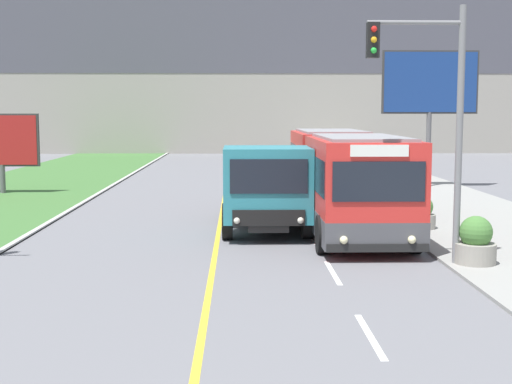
{
  "coord_description": "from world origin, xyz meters",
  "views": [
    {
      "loc": [
        0.61,
        -3.44,
        3.64
      ],
      "look_at": [
        1.1,
        16.4,
        1.4
      ],
      "focal_mm": 50.0,
      "sensor_mm": 36.0,
      "label": 1
    }
  ],
  "objects_px": {
    "city_bus": "(343,179)",
    "billboard_large": "(430,87)",
    "traffic_light_mast": "(433,103)",
    "planter_round_near": "(476,243)",
    "dump_truck": "(266,189)",
    "planter_round_third": "(386,194)",
    "billboard_small": "(1,142)",
    "planter_round_second": "(422,214)"
  },
  "relations": [
    {
      "from": "dump_truck",
      "to": "billboard_small",
      "type": "height_order",
      "value": "billboard_small"
    },
    {
      "from": "billboard_small",
      "to": "planter_round_near",
      "type": "xyz_separation_m",
      "value": [
        16.11,
        -15.52,
        -1.74
      ]
    },
    {
      "from": "billboard_small",
      "to": "planter_round_second",
      "type": "xyz_separation_m",
      "value": [
        16.15,
        -10.42,
        -1.79
      ]
    },
    {
      "from": "city_bus",
      "to": "billboard_small",
      "type": "xyz_separation_m",
      "value": [
        -13.88,
        9.28,
        0.8
      ]
    },
    {
      "from": "planter_round_second",
      "to": "planter_round_third",
      "type": "distance_m",
      "value": 5.1
    },
    {
      "from": "traffic_light_mast",
      "to": "planter_round_second",
      "type": "bearing_deg",
      "value": 77.51
    },
    {
      "from": "planter_round_near",
      "to": "billboard_large",
      "type": "bearing_deg",
      "value": 78.64
    },
    {
      "from": "city_bus",
      "to": "billboard_small",
      "type": "bearing_deg",
      "value": 146.25
    },
    {
      "from": "billboard_small",
      "to": "planter_round_third",
      "type": "distance_m",
      "value": 17.07
    },
    {
      "from": "dump_truck",
      "to": "billboard_small",
      "type": "distance_m",
      "value": 15.63
    },
    {
      "from": "dump_truck",
      "to": "planter_round_near",
      "type": "xyz_separation_m",
      "value": [
        4.76,
        -4.83,
        -0.76
      ]
    },
    {
      "from": "planter_round_second",
      "to": "billboard_large",
      "type": "bearing_deg",
      "value": 74.32
    },
    {
      "from": "city_bus",
      "to": "billboard_large",
      "type": "bearing_deg",
      "value": 62.94
    },
    {
      "from": "billboard_small",
      "to": "planter_round_third",
      "type": "height_order",
      "value": "billboard_small"
    },
    {
      "from": "planter_round_near",
      "to": "planter_round_third",
      "type": "xyz_separation_m",
      "value": [
        0.01,
        10.2,
        -0.01
      ]
    },
    {
      "from": "city_bus",
      "to": "planter_round_near",
      "type": "relative_size",
      "value": 10.37
    },
    {
      "from": "city_bus",
      "to": "dump_truck",
      "type": "height_order",
      "value": "city_bus"
    },
    {
      "from": "traffic_light_mast",
      "to": "billboard_small",
      "type": "distance_m",
      "value": 21.6
    },
    {
      "from": "planter_round_near",
      "to": "billboard_small",
      "type": "bearing_deg",
      "value": 136.08
    },
    {
      "from": "dump_truck",
      "to": "planter_round_near",
      "type": "bearing_deg",
      "value": -45.41
    },
    {
      "from": "dump_truck",
      "to": "planter_round_near",
      "type": "relative_size",
      "value": 5.75
    },
    {
      "from": "city_bus",
      "to": "billboard_large",
      "type": "relative_size",
      "value": 1.8
    },
    {
      "from": "traffic_light_mast",
      "to": "planter_round_third",
      "type": "relative_size",
      "value": 5.45
    },
    {
      "from": "city_bus",
      "to": "billboard_large",
      "type": "distance_m",
      "value": 13.04
    },
    {
      "from": "billboard_large",
      "to": "city_bus",
      "type": "bearing_deg",
      "value": -117.06
    },
    {
      "from": "city_bus",
      "to": "dump_truck",
      "type": "bearing_deg",
      "value": -150.8
    },
    {
      "from": "dump_truck",
      "to": "traffic_light_mast",
      "type": "distance_m",
      "value": 6.51
    },
    {
      "from": "billboard_large",
      "to": "traffic_light_mast",
      "type": "bearing_deg",
      "value": -104.77
    },
    {
      "from": "traffic_light_mast",
      "to": "billboard_small",
      "type": "relative_size",
      "value": 1.7
    },
    {
      "from": "traffic_light_mast",
      "to": "planter_round_near",
      "type": "xyz_separation_m",
      "value": [
        1.07,
        -0.09,
        -3.28
      ]
    },
    {
      "from": "planter_round_near",
      "to": "planter_round_second",
      "type": "bearing_deg",
      "value": 89.6
    },
    {
      "from": "dump_truck",
      "to": "traffic_light_mast",
      "type": "relative_size",
      "value": 1.07
    },
    {
      "from": "billboard_small",
      "to": "billboard_large",
      "type": "bearing_deg",
      "value": 5.68
    },
    {
      "from": "city_bus",
      "to": "planter_round_third",
      "type": "distance_m",
      "value": 4.64
    },
    {
      "from": "billboard_large",
      "to": "planter_round_near",
      "type": "distance_m",
      "value": 18.32
    },
    {
      "from": "planter_round_near",
      "to": "planter_round_third",
      "type": "distance_m",
      "value": 10.2
    },
    {
      "from": "dump_truck",
      "to": "planter_round_second",
      "type": "distance_m",
      "value": 4.87
    },
    {
      "from": "dump_truck",
      "to": "planter_round_near",
      "type": "distance_m",
      "value": 6.82
    },
    {
      "from": "city_bus",
      "to": "planter_round_second",
      "type": "bearing_deg",
      "value": -26.76
    },
    {
      "from": "planter_round_third",
      "to": "planter_round_near",
      "type": "bearing_deg",
      "value": -90.05
    },
    {
      "from": "dump_truck",
      "to": "planter_round_third",
      "type": "height_order",
      "value": "dump_truck"
    },
    {
      "from": "billboard_large",
      "to": "billboard_small",
      "type": "distance_m",
      "value": 19.87
    }
  ]
}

